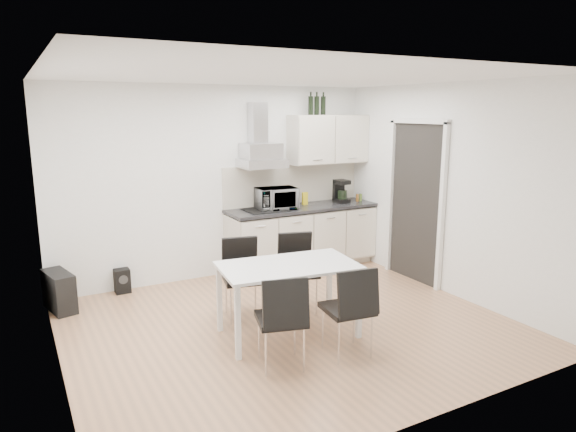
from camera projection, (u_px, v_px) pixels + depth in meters
name	position (u px, v px, depth m)	size (l,w,h in m)	color
ground	(289.00, 325.00, 5.52)	(4.50, 4.50, 0.00)	tan
wall_back	(218.00, 183.00, 6.97)	(4.50, 0.10, 2.60)	white
wall_front	(429.00, 254.00, 3.54)	(4.50, 0.10, 2.60)	white
wall_left	(49.00, 231.00, 4.20)	(0.10, 4.00, 2.60)	white
wall_right	(449.00, 190.00, 6.31)	(0.10, 4.00, 2.60)	white
ceiling	(289.00, 76.00, 4.99)	(4.50, 4.50, 0.00)	white
doorway	(415.00, 204.00, 6.82)	(0.08, 1.04, 2.10)	white
kitchenette	(304.00, 212.00, 7.40)	(2.22, 0.64, 2.52)	beige
dining_table	(288.00, 272.00, 5.17)	(1.45, 0.94, 0.75)	white
chair_far_left	(243.00, 280.00, 5.65)	(0.44, 0.50, 0.88)	black
chair_far_right	(298.00, 273.00, 5.87)	(0.44, 0.50, 0.88)	black
chair_near_left	(281.00, 320.00, 4.56)	(0.44, 0.50, 0.88)	black
chair_near_right	(347.00, 310.00, 4.80)	(0.44, 0.50, 0.88)	black
guitar_amp	(59.00, 291.00, 5.90)	(0.35, 0.58, 0.45)	black
floor_speaker	(122.00, 281.00, 6.48)	(0.18, 0.16, 0.31)	black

